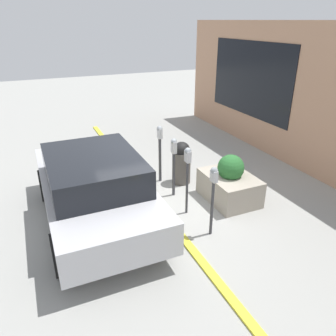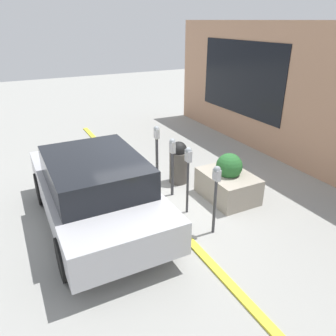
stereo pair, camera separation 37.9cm
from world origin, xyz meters
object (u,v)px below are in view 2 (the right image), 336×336
Objects in this scene: parking_meter_middle at (172,159)px; trash_bin at (179,162)px; parking_meter_fourth at (157,146)px; parked_car_front at (95,189)px; planter_box at (228,182)px; parking_meter_second at (188,166)px; parking_meter_nearest at (216,187)px.

trash_bin is (0.55, -0.47, -0.40)m from parking_meter_middle.
parking_meter_fourth is 0.35× the size of parked_car_front.
parked_car_front is (-1.23, 1.96, -0.18)m from parking_meter_fourth.
parking_meter_middle reaches higher than planter_box.
parking_meter_fourth is (0.85, 0.00, 0.03)m from parking_meter_middle.
parking_meter_fourth is 2.32m from parked_car_front.
parking_meter_middle reaches higher than trash_bin.
parking_meter_second is 0.35× the size of parked_car_front.
parking_meter_middle is at bearing 0.37° from parking_meter_nearest.
parking_meter_second is 1.61m from trash_bin.
parked_car_front reaches higher than parking_meter_fourth.
parked_car_front is at bearing 83.55° from planter_box.
parked_car_front reaches higher than trash_bin.
planter_box is at bearing -96.44° from parked_car_front.
parking_meter_second reaches higher than parking_meter_middle.
parking_meter_second is at bearing 96.13° from planter_box.
parking_meter_middle is 1.05× the size of planter_box.
parking_meter_fourth is (2.61, 0.01, -0.03)m from parking_meter_nearest.
trash_bin is (1.28, 0.64, 0.14)m from planter_box.
parking_meter_middle is (0.85, -0.08, -0.16)m from parking_meter_second.
parking_meter_nearest is 0.95× the size of parking_meter_second.
parking_meter_second reaches higher than planter_box.
trash_bin is at bearing -69.13° from parked_car_front.
parking_meter_middle is at bearing -79.07° from parked_car_front.
parking_meter_second is 1.97m from parked_car_front.
parking_meter_middle is 0.33× the size of parked_car_front.
trash_bin is at bearing -11.35° from parking_meter_nearest.
parking_meter_fourth reaches higher than planter_box.
parking_meter_fourth reaches higher than trash_bin.
parking_meter_second is at bearing -104.12° from parked_car_front.
parking_meter_second reaches higher than parking_meter_nearest.
parked_car_front is (0.48, 1.89, -0.30)m from parking_meter_second.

